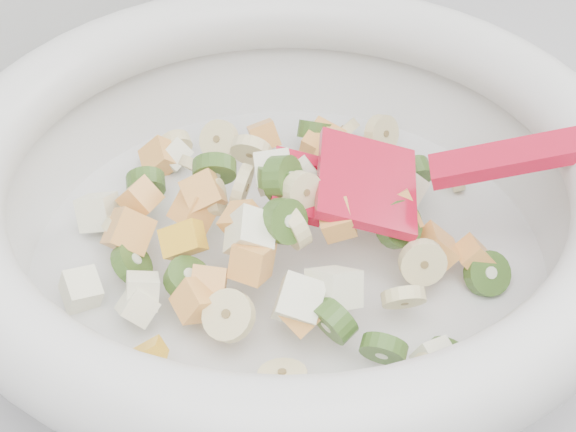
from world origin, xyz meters
TOP-DOWN VIEW (x-y plane):
  - mixing_bowl at (-0.18, 1.47)m, footprint 0.44×0.39m

SIDE VIEW (x-z plane):
  - mixing_bowl at x=-0.18m, z-range 0.89..1.03m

